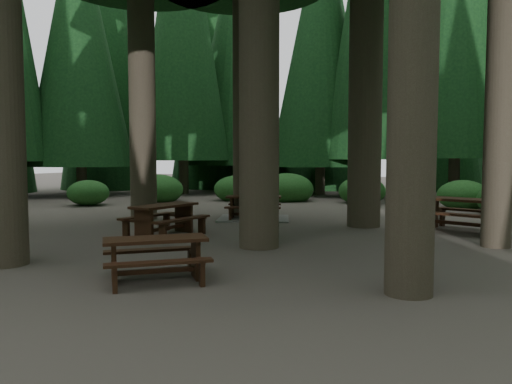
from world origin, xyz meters
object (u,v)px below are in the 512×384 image
(picnic_table_d, at_px, (462,209))
(picnic_table_e, at_px, (156,252))
(picnic_table_b, at_px, (165,215))
(picnic_table_c, at_px, (254,212))

(picnic_table_d, distance_m, picnic_table_e, 8.58)
(picnic_table_b, relative_size, picnic_table_c, 0.79)
(picnic_table_b, bearing_deg, picnic_table_e, -139.05)
(picnic_table_c, height_order, picnic_table_e, picnic_table_c)
(picnic_table_c, xyz_separation_m, picnic_table_d, (5.88, -0.40, 0.32))
(picnic_table_d, relative_size, picnic_table_e, 1.21)
(picnic_table_c, distance_m, picnic_table_e, 7.76)
(picnic_table_e, bearing_deg, picnic_table_b, 81.61)
(picnic_table_c, distance_m, picnic_table_d, 5.90)
(picnic_table_d, bearing_deg, picnic_table_b, -131.21)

